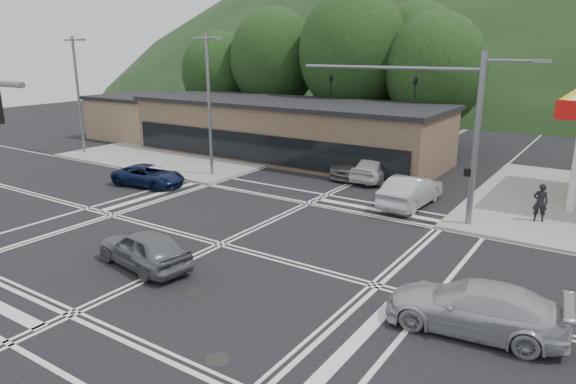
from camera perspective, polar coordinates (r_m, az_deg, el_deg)
The scene contains 20 objects.
ground at distance 22.28m, azimuth -7.48°, elevation -5.78°, with size 120.00×120.00×0.00m, color black.
sidewalk_nw at distance 42.70m, azimuth -9.59°, elevation 4.65°, with size 16.00×16.00×0.15m, color gray.
commercial_row at distance 39.61m, azimuth -0.22°, elevation 6.84°, with size 24.00×8.00×4.00m, color brown.
commercial_nw at distance 50.24m, azimuth -15.72°, elevation 7.92°, with size 8.00×7.00×3.60m, color #846B4F.
hill_north at distance 106.73m, azimuth 26.46°, elevation 9.75°, with size 252.00×126.00×140.00m, color #1B3216.
tree_n_a at distance 48.31m, azimuth -1.57°, elevation 14.56°, with size 8.00×8.00×11.75m.
tree_n_b at distance 44.19m, azimuth 7.25°, elevation 15.18°, with size 9.00×9.00×12.98m.
tree_n_c at distance 41.57m, azimuth 16.07°, elevation 12.89°, with size 7.60×7.60×10.87m.
tree_n_d at distance 51.28m, azimuth -7.86°, elevation 13.03°, with size 6.80×6.80×9.76m.
tree_n_e at distance 46.30m, azimuth 14.08°, elevation 14.06°, with size 8.40×8.40×11.98m.
streetlight_nw at distance 33.22m, azimuth -8.69°, elevation 10.25°, with size 2.50×0.25×9.00m.
streetlight_w at distance 43.42m, azimuth -22.29°, elevation 10.53°, with size 2.50×0.25×9.00m.
signal_mast_ne at distance 24.87m, azimuth 17.57°, elevation 7.97°, with size 11.65×0.30×8.00m.
car_blue_west at distance 32.29m, azimuth -15.22°, elevation 1.77°, with size 2.10×4.56×1.27m, color #0C1738.
car_grey_center at distance 20.43m, azimuth -15.70°, elevation -6.02°, with size 1.77×4.40×1.50m, color slate.
car_silver_east at distance 16.43m, azimuth 20.02°, elevation -11.94°, with size 2.10×5.16×1.50m, color #AFB1B6.
car_queue_a at distance 27.89m, azimuth 13.49°, elevation 0.12°, with size 1.74×4.98×1.64m, color #A8AAAF.
car_queue_b at distance 32.98m, azimuth 9.94°, elevation 2.71°, with size 1.95×4.84×1.65m, color silver.
car_northbound at distance 34.07m, azimuth 8.00°, elevation 3.13°, with size 2.18×5.36×1.56m, color #595B5D.
pedestrian at distance 27.06m, azimuth 26.23°, elevation -1.04°, with size 0.67×0.44×1.83m, color black.
Camera 1 is at (13.76, -15.53, 8.11)m, focal length 32.00 mm.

